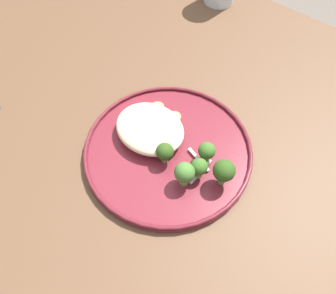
{
  "coord_description": "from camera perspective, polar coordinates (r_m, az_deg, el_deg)",
  "views": [
    {
      "loc": [
        0.25,
        -0.27,
        1.26
      ],
      "look_at": [
        0.04,
        -0.01,
        0.76
      ],
      "focal_mm": 37.72,
      "sensor_mm": 36.0,
      "label": 1
    }
  ],
  "objects": [
    {
      "name": "dinner_plate",
      "position": [
        0.61,
        0.0,
        -0.6
      ],
      "size": [
        0.29,
        0.29,
        0.02
      ],
      "color": "maroon",
      "rests_on": "wooden_dining_table"
    },
    {
      "name": "onion_sliver_short_strip",
      "position": [
        0.59,
        4.97,
        -2.02
      ],
      "size": [
        0.05,
        0.02,
        0.0
      ],
      "primitive_type": "cube",
      "rotation": [
        0.0,
        0.0,
        5.99
      ],
      "color": "silver",
      "rests_on": "dinner_plate"
    },
    {
      "name": "seared_scallop_large_seared",
      "position": [
        0.61,
        -1.34,
        2.48
      ],
      "size": [
        0.02,
        0.02,
        0.02
      ],
      "color": "#E5C689",
      "rests_on": "dinner_plate"
    },
    {
      "name": "ground",
      "position": [
        1.31,
        -1.44,
        -17.53
      ],
      "size": [
        6.0,
        6.0,
        0.0
      ],
      "primitive_type": "plane",
      "color": "#665B51"
    },
    {
      "name": "seared_scallop_front_small",
      "position": [
        0.62,
        -5.6,
        2.69
      ],
      "size": [
        0.03,
        0.03,
        0.01
      ],
      "color": "#DBB77A",
      "rests_on": "dinner_plate"
    },
    {
      "name": "noodle_bed",
      "position": [
        0.61,
        -2.8,
        3.32
      ],
      "size": [
        0.13,
        0.11,
        0.04
      ],
      "color": "beige",
      "rests_on": "dinner_plate"
    },
    {
      "name": "broccoli_floret_split_head",
      "position": [
        0.57,
        -0.52,
        -0.81
      ],
      "size": [
        0.03,
        0.03,
        0.04
      ],
      "color": "#89A356",
      "rests_on": "dinner_plate"
    },
    {
      "name": "broccoli_floret_near_rim",
      "position": [
        0.56,
        5.04,
        -3.31
      ],
      "size": [
        0.03,
        0.03,
        0.04
      ],
      "color": "#7A994C",
      "rests_on": "dinner_plate"
    },
    {
      "name": "seared_scallop_tilted_round",
      "position": [
        0.61,
        -3.22,
        2.3
      ],
      "size": [
        0.03,
        0.03,
        0.02
      ],
      "color": "#E5C689",
      "rests_on": "dinner_plate"
    },
    {
      "name": "seared_scallop_rear_pale",
      "position": [
        0.64,
        1.08,
        4.74
      ],
      "size": [
        0.02,
        0.02,
        0.01
      ],
      "color": "#E5C689",
      "rests_on": "dinner_plate"
    },
    {
      "name": "seared_scallop_right_edge",
      "position": [
        0.64,
        -3.42,
        5.55
      ],
      "size": [
        0.03,
        0.03,
        0.02
      ],
      "color": "#DBB77A",
      "rests_on": "dinner_plate"
    },
    {
      "name": "wooden_dining_table",
      "position": [
        0.7,
        -2.56,
        -2.32
      ],
      "size": [
        1.4,
        1.0,
        0.74
      ],
      "color": "brown",
      "rests_on": "ground"
    },
    {
      "name": "seared_scallop_tiny_bay",
      "position": [
        0.65,
        -1.69,
        6.29
      ],
      "size": [
        0.02,
        0.02,
        0.01
      ],
      "color": "#DBB77A",
      "rests_on": "dinner_plate"
    },
    {
      "name": "seared_scallop_left_edge",
      "position": [
        0.6,
        -0.77,
        0.08
      ],
      "size": [
        0.02,
        0.02,
        0.01
      ],
      "color": "beige",
      "rests_on": "dinner_plate"
    },
    {
      "name": "broccoli_floret_beside_noodles",
      "position": [
        0.55,
        2.69,
        -4.25
      ],
      "size": [
        0.03,
        0.03,
        0.05
      ],
      "color": "#7A994C",
      "rests_on": "dinner_plate"
    },
    {
      "name": "broccoli_floret_center_pile",
      "position": [
        0.58,
        6.29,
        -0.67
      ],
      "size": [
        0.03,
        0.03,
        0.04
      ],
      "color": "#89A356",
      "rests_on": "dinner_plate"
    },
    {
      "name": "broccoli_floret_rear_charred",
      "position": [
        0.55,
        8.83,
        -4.13
      ],
      "size": [
        0.04,
        0.04,
        0.05
      ],
      "color": "#7A994C",
      "rests_on": "dinner_plate"
    },
    {
      "name": "onion_sliver_curled_piece",
      "position": [
        0.58,
        5.29,
        -3.98
      ],
      "size": [
        0.01,
        0.06,
        0.0
      ],
      "primitive_type": "cube",
      "rotation": [
        0.0,
        0.0,
        4.7
      ],
      "color": "silver",
      "rests_on": "dinner_plate"
    }
  ]
}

